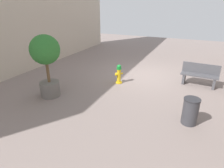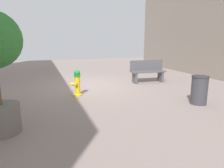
{
  "view_description": "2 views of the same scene",
  "coord_description": "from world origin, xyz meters",
  "px_view_note": "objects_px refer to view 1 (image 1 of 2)",
  "views": [
    {
      "loc": [
        -2.24,
        9.02,
        3.37
      ],
      "look_at": [
        0.41,
        3.14,
        0.65
      ],
      "focal_mm": 31.23,
      "sensor_mm": 36.0,
      "label": 1
    },
    {
      "loc": [
        1.94,
        8.09,
        1.81
      ],
      "look_at": [
        0.16,
        3.03,
        0.66
      ],
      "focal_mm": 32.92,
      "sensor_mm": 36.0,
      "label": 2
    }
  ],
  "objects_px": {
    "planter_tree": "(46,58)",
    "trash_bin": "(190,111)",
    "fire_hydrant": "(119,74)",
    "bench_near": "(200,75)"
  },
  "relations": [
    {
      "from": "fire_hydrant",
      "to": "trash_bin",
      "type": "distance_m",
      "value": 3.75
    },
    {
      "from": "bench_near",
      "to": "trash_bin",
      "type": "bearing_deg",
      "value": 87.44
    },
    {
      "from": "trash_bin",
      "to": "planter_tree",
      "type": "bearing_deg",
      "value": 2.5
    },
    {
      "from": "planter_tree",
      "to": "trash_bin",
      "type": "bearing_deg",
      "value": -177.5
    },
    {
      "from": "fire_hydrant",
      "to": "planter_tree",
      "type": "height_order",
      "value": "planter_tree"
    },
    {
      "from": "fire_hydrant",
      "to": "trash_bin",
      "type": "height_order",
      "value": "fire_hydrant"
    },
    {
      "from": "planter_tree",
      "to": "fire_hydrant",
      "type": "bearing_deg",
      "value": -129.87
    },
    {
      "from": "fire_hydrant",
      "to": "bench_near",
      "type": "height_order",
      "value": "bench_near"
    },
    {
      "from": "bench_near",
      "to": "planter_tree",
      "type": "distance_m",
      "value": 6.34
    },
    {
      "from": "planter_tree",
      "to": "trash_bin",
      "type": "relative_size",
      "value": 2.87
    }
  ]
}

